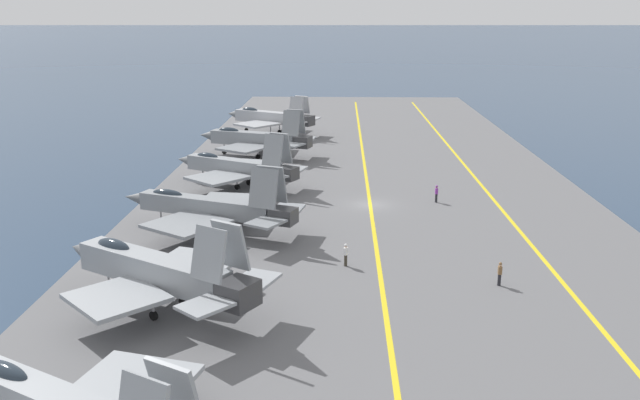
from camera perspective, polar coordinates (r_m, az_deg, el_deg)
name	(u,v)px	position (r m, az deg, el deg)	size (l,w,h in m)	color
ground_plane	(370,208)	(68.43, 4.24, -0.71)	(2000.00, 2000.00, 0.00)	navy
carrier_deck	(370,207)	(68.38, 4.24, -0.55)	(178.32, 46.75, 0.40)	slate
deck_stripe_foul_line	(499,206)	(70.06, 14.81, -0.47)	(160.49, 0.36, 0.01)	yellow
deck_stripe_centerline	(370,205)	(68.32, 4.24, -0.39)	(160.49, 0.36, 0.01)	yellow
parked_jet_second	(156,270)	(44.91, -13.61, -5.78)	(13.02, 15.82, 6.77)	#93999E
parked_jet_third	(210,207)	(59.64, -9.21, -0.59)	(13.68, 17.07, 6.40)	gray
parked_jet_fourth	(237,167)	(75.23, -6.99, 2.80)	(12.92, 15.72, 6.41)	gray
parked_jet_fifth	(256,139)	(90.83, -5.40, 5.16)	(13.53, 16.25, 6.54)	gray
parked_jet_sixth	(270,118)	(107.61, -4.21, 6.94)	(13.43, 15.77, 6.32)	#A8AAAF
crew_white_vest	(346,254)	(51.64, 2.18, -4.55)	(0.46, 0.40, 1.79)	#383328
crew_purple_vest	(436,193)	(69.71, 9.78, 0.59)	(0.38, 0.26, 1.79)	#232328
crew_brown_vest	(500,273)	(49.69, 14.90, -5.94)	(0.40, 0.29, 1.76)	#232328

